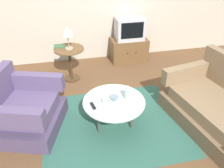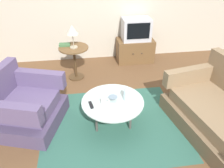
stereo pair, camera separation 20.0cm
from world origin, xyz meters
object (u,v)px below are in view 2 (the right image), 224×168
(table_lamp, at_px, (72,31))
(tv_remote_dark, at_px, (91,105))
(television, at_px, (136,29))
(tv_stand, at_px, (135,50))
(bowl, at_px, (113,98))
(coffee_table, at_px, (113,103))
(mug, at_px, (104,101))
(side_table, at_px, (74,56))
(armchair, at_px, (24,107))
(book, at_px, (65,45))
(vase, at_px, (127,93))

(table_lamp, height_order, tv_remote_dark, table_lamp)
(television, xyz_separation_m, table_lamp, (-1.32, -0.60, 0.24))
(tv_stand, height_order, tv_remote_dark, tv_stand)
(bowl, distance_m, tv_remote_dark, 0.32)
(coffee_table, bearing_deg, mug, -162.90)
(mug, xyz_separation_m, tv_remote_dark, (-0.18, -0.02, -0.04))
(tv_remote_dark, bearing_deg, side_table, 178.31)
(bowl, xyz_separation_m, tv_remote_dark, (-0.31, -0.08, -0.02))
(armchair, xyz_separation_m, tv_stand, (2.06, 1.81, -0.05))
(table_lamp, bearing_deg, armchair, -121.55)
(coffee_table, distance_m, mug, 0.16)
(tv_stand, bearing_deg, table_lamp, -155.83)
(armchair, bearing_deg, table_lamp, 165.88)
(tv_stand, xyz_separation_m, bowl, (-0.79, -1.99, 0.21))
(tv_stand, xyz_separation_m, television, (0.00, 0.01, 0.48))
(television, bearing_deg, tv_remote_dark, -117.96)
(tv_stand, relative_size, book, 3.80)
(coffee_table, bearing_deg, book, 114.14)
(side_table, relative_size, television, 1.10)
(armchair, relative_size, coffee_table, 1.34)
(television, xyz_separation_m, bowl, (-0.79, -2.00, -0.28))
(armchair, bearing_deg, vase, 100.06)
(armchair, bearing_deg, book, 174.19)
(mug, bearing_deg, tv_remote_dark, -174.56)
(side_table, bearing_deg, bowl, -69.30)
(side_table, xyz_separation_m, bowl, (0.54, -1.42, -0.01))
(coffee_table, bearing_deg, tv_stand, 68.44)
(tv_stand, xyz_separation_m, table_lamp, (-1.32, -0.59, 0.73))
(coffee_table, xyz_separation_m, tv_remote_dark, (-0.31, -0.06, 0.04))
(tv_remote_dark, height_order, book, book)
(armchair, xyz_separation_m, bowl, (1.27, -0.19, 0.16))
(tv_remote_dark, bearing_deg, coffee_table, 90.32)
(table_lamp, bearing_deg, side_table, 113.97)
(armchair, xyz_separation_m, mug, (1.14, -0.25, 0.18))
(vase, xyz_separation_m, mug, (-0.33, -0.06, -0.06))
(armchair, distance_m, tv_stand, 2.74)
(television, distance_m, vase, 2.10)
(bowl, bearing_deg, mug, -156.94)
(armchair, xyz_separation_m, coffee_table, (1.27, -0.21, 0.10))
(tv_remote_dark, bearing_deg, table_lamp, 178.10)
(side_table, distance_m, table_lamp, 0.51)
(vase, bearing_deg, armchair, 172.63)
(side_table, distance_m, television, 1.47)
(side_table, distance_m, book, 0.27)
(armchair, bearing_deg, bowl, 99.04)
(television, bearing_deg, mug, -114.21)
(tv_stand, xyz_separation_m, tv_remote_dark, (-1.10, -2.07, 0.19))
(side_table, relative_size, table_lamp, 1.52)
(armchair, distance_m, table_lamp, 1.58)
(armchair, relative_size, mug, 9.69)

